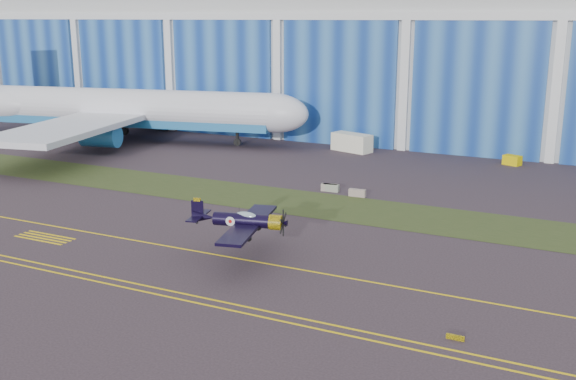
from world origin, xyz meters
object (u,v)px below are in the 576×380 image
at_px(warbird, 242,220).
at_px(tug, 512,160).
at_px(shipping_container, 352,142).
at_px(jetliner, 124,67).

xyz_separation_m(warbird, tug, (15.50, 50.14, -2.78)).
bearing_deg(shipping_container, jetliner, -151.19).
relative_size(jetliner, shipping_container, 12.69).
xyz_separation_m(jetliner, tug, (62.04, 8.16, -11.74)).
bearing_deg(jetliner, warbird, -53.27).
relative_size(shipping_container, tug, 2.72).
bearing_deg(tug, warbird, -86.10).
distance_m(warbird, tug, 52.56).
bearing_deg(tug, shipping_container, -157.70).
bearing_deg(tug, jetliner, -151.43).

